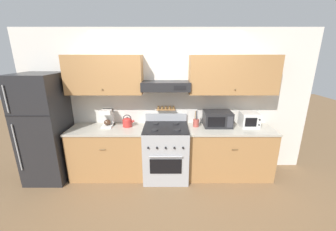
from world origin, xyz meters
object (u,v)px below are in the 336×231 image
refrigerator (44,128)px  coffee_maker (107,117)px  utensil_crock (195,122)px  tea_kettle (127,122)px  stove_range (165,152)px  toaster_oven (248,120)px  microwave (217,119)px

refrigerator → coffee_maker: 1.05m
coffee_maker → utensil_crock: coffee_maker is taller
tea_kettle → stove_range: bearing=-12.5°
toaster_oven → utensil_crock: bearing=179.9°
stove_range → utensil_crock: size_ratio=3.76×
stove_range → coffee_maker: 1.19m
refrigerator → utensil_crock: size_ratio=6.40×
coffee_maker → toaster_oven: bearing=-0.8°
stove_range → microwave: microwave is taller
stove_range → coffee_maker: coffee_maker is taller
stove_range → refrigerator: refrigerator is taller
refrigerator → utensil_crock: 2.59m
refrigerator → tea_kettle: (1.37, 0.16, 0.06)m
coffee_maker → utensil_crock: 1.56m
utensil_crock → coffee_maker: bearing=178.8°
stove_range → coffee_maker: size_ratio=3.48×
coffee_maker → microwave: size_ratio=0.64×
refrigerator → microwave: bearing=3.5°
toaster_oven → stove_range: bearing=-174.2°
refrigerator → toaster_oven: refrigerator is taller
stove_range → microwave: size_ratio=2.24×
coffee_maker → microwave: 1.94m
utensil_crock → stove_range: bearing=-164.2°
refrigerator → utensil_crock: (2.58, 0.16, 0.05)m
tea_kettle → refrigerator: bearing=-173.2°
microwave → stove_range: bearing=-169.5°
toaster_oven → microwave: bearing=178.0°
coffee_maker → toaster_oven: coffee_maker is taller
stove_range → tea_kettle: (-0.68, 0.15, 0.50)m
stove_range → tea_kettle: size_ratio=4.96×
refrigerator → microwave: (2.96, 0.18, 0.11)m
tea_kettle → toaster_oven: bearing=-0.0°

